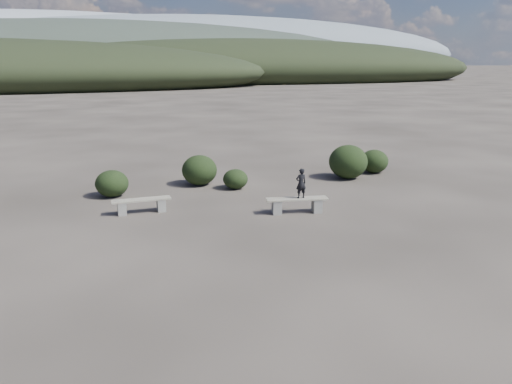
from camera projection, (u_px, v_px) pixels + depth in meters
name	position (u px, v px, depth m)	size (l,w,h in m)	color
ground	(325.00, 275.00, 11.21)	(1200.00, 1200.00, 0.00)	#2D2723
bench_left	(142.00, 204.00, 15.75)	(1.84, 0.41, 0.46)	gray
bench_right	(297.00, 204.00, 15.75)	(1.99, 0.74, 0.49)	gray
seated_person	(301.00, 183.00, 15.59)	(0.35, 0.23, 0.95)	black
shrub_a	(112.00, 183.00, 17.64)	(1.16, 1.16, 0.95)	black
shrub_b	(199.00, 170.00, 19.31)	(1.36, 1.36, 1.17)	black
shrub_c	(235.00, 179.00, 18.75)	(0.94, 0.94, 0.75)	black
shrub_d	(348.00, 162.00, 20.39)	(1.58, 1.58, 1.38)	black
shrub_e	(374.00, 161.00, 21.46)	(1.20, 1.20, 1.00)	black
mountain_ridges	(81.00, 52.00, 317.71)	(500.00, 400.00, 56.00)	black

